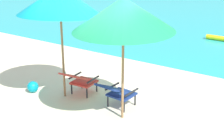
{
  "coord_description": "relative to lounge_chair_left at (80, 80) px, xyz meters",
  "views": [
    {
      "loc": [
        3.95,
        -5.46,
        3.3
      ],
      "look_at": [
        0.0,
        0.49,
        0.75
      ],
      "focal_mm": 51.66,
      "sensor_mm": 36.0,
      "label": 1
    }
  ],
  "objects": [
    {
      "name": "ground_plane",
      "position": [
        0.52,
        4.08,
        -0.4
      ],
      "size": [
        40.0,
        40.0,
        0.0
      ],
      "primitive_type": "plane",
      "color": "beige"
    },
    {
      "name": "lounge_chair_left",
      "position": [
        0.0,
        0.0,
        0.0
      ],
      "size": [
        0.59,
        0.91,
        0.68
      ],
      "color": "red",
      "rests_on": "ground_plane"
    },
    {
      "name": "lounge_chair_right",
      "position": [
        1.09,
        -0.08,
        0.0
      ],
      "size": [
        0.6,
        0.91,
        0.68
      ],
      "color": "navy",
      "rests_on": "ground_plane"
    },
    {
      "name": "beach_umbrella_left",
      "position": [
        -0.29,
        -0.22,
        1.84
      ],
      "size": [
        2.22,
        2.25,
        2.63
      ],
      "color": "olive",
      "rests_on": "ground_plane"
    },
    {
      "name": "beach_umbrella_right",
      "position": [
        1.39,
        -0.34,
        1.75
      ],
      "size": [
        2.49,
        2.48,
        2.5
      ],
      "color": "olive",
      "rests_on": "ground_plane"
    },
    {
      "name": "beach_ball",
      "position": [
        -1.08,
        -0.48,
        -0.27
      ],
      "size": [
        0.27,
        0.27,
        0.27
      ],
      "primitive_type": "sphere",
      "color": "#0A93AD",
      "rests_on": "ground_plane"
    }
  ]
}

